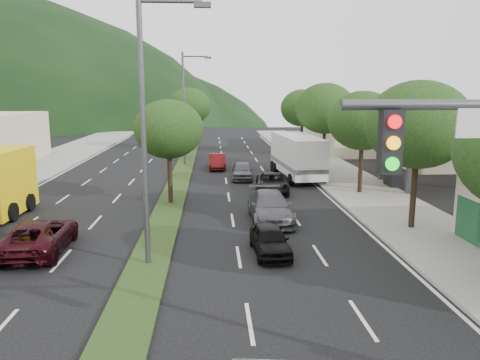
{
  "coord_description": "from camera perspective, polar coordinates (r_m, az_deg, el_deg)",
  "views": [
    {
      "loc": [
        2.48,
        -9.13,
        6.5
      ],
      "look_at": [
        3.8,
        12.87,
        2.37
      ],
      "focal_mm": 35.0,
      "sensor_mm": 36.0,
      "label": 1
    }
  ],
  "objects": [
    {
      "name": "sidewalk_right",
      "position": [
        36.15,
        12.71,
        0.11
      ],
      "size": [
        5.0,
        90.0,
        0.15
      ],
      "primitive_type": "cube",
      "color": "gray",
      "rests_on": "ground"
    },
    {
      "name": "median",
      "position": [
        37.77,
        -7.16,
        0.71
      ],
      "size": [
        1.6,
        56.0,
        0.12
      ],
      "primitive_type": "cube",
      "color": "#1E3412",
      "rests_on": "ground"
    },
    {
      "name": "gas_canopy",
      "position": [
        35.29,
        24.65,
        6.64
      ],
      "size": [
        12.2,
        8.2,
        5.25
      ],
      "color": "silver",
      "rests_on": "ground"
    },
    {
      "name": "bldg_right_far",
      "position": [
        55.93,
        14.37,
        6.28
      ],
      "size": [
        10.0,
        16.0,
        5.2
      ],
      "primitive_type": "cube",
      "color": "beige",
      "rests_on": "ground"
    },
    {
      "name": "tree_r_b",
      "position": [
        23.23,
        20.9,
        6.31
      ],
      "size": [
        4.8,
        4.8,
        6.94
      ],
      "color": "black",
      "rests_on": "sidewalk_right"
    },
    {
      "name": "tree_r_c",
      "position": [
        30.7,
        14.74,
        6.99
      ],
      "size": [
        4.4,
        4.4,
        6.48
      ],
      "color": "black",
      "rests_on": "sidewalk_right"
    },
    {
      "name": "tree_r_d",
      "position": [
        40.3,
        10.34,
        8.56
      ],
      "size": [
        5.0,
        5.0,
        7.17
      ],
      "color": "black",
      "rests_on": "sidewalk_right"
    },
    {
      "name": "tree_r_e",
      "position": [
        50.07,
        7.61,
        8.68
      ],
      "size": [
        4.6,
        4.6,
        6.71
      ],
      "color": "black",
      "rests_on": "sidewalk_right"
    },
    {
      "name": "tree_med_near",
      "position": [
        27.33,
        -8.69,
        6.14
      ],
      "size": [
        4.0,
        4.0,
        6.02
      ],
      "color": "black",
      "rests_on": "median"
    },
    {
      "name": "tree_med_far",
      "position": [
        53.21,
        -6.19,
        8.94
      ],
      "size": [
        4.8,
        4.8,
        6.94
      ],
      "color": "black",
      "rests_on": "median"
    },
    {
      "name": "streetlight_near",
      "position": [
        17.31,
        -11.08,
        7.38
      ],
      "size": [
        2.6,
        0.25,
        10.0
      ],
      "color": "#47494C",
      "rests_on": "ground"
    },
    {
      "name": "streetlight_mid",
      "position": [
        42.21,
        -6.62,
        9.29
      ],
      "size": [
        2.6,
        0.25,
        10.0
      ],
      "color": "#47494C",
      "rests_on": "ground"
    },
    {
      "name": "suv_maroon",
      "position": [
        21.08,
        -23.31,
        -6.27
      ],
      "size": [
        2.51,
        5.09,
        1.39
      ],
      "primitive_type": "imported",
      "rotation": [
        0.0,
        0.0,
        3.18
      ],
      "color": "black",
      "rests_on": "ground"
    },
    {
      "name": "car_queue_a",
      "position": [
        19.23,
        3.67,
        -7.31
      ],
      "size": [
        1.59,
        3.55,
        1.18
      ],
      "primitive_type": "imported",
      "rotation": [
        0.0,
        0.0,
        0.05
      ],
      "color": "black",
      "rests_on": "ground"
    },
    {
      "name": "car_queue_b",
      "position": [
        24.04,
        3.69,
        -3.3
      ],
      "size": [
        2.09,
        5.06,
        1.46
      ],
      "primitive_type": "imported",
      "rotation": [
        0.0,
        0.0,
        0.01
      ],
      "color": "#4E4D52",
      "rests_on": "ground"
    },
    {
      "name": "car_queue_c",
      "position": [
        40.42,
        -2.81,
        2.27
      ],
      "size": [
        1.44,
        3.96,
        1.3
      ],
      "primitive_type": "imported",
      "rotation": [
        0.0,
        0.0,
        0.02
      ],
      "color": "#530D0E",
      "rests_on": "ground"
    },
    {
      "name": "car_queue_d",
      "position": [
        30.81,
        3.93,
        -0.38
      ],
      "size": [
        2.59,
        4.79,
        1.28
      ],
      "primitive_type": "imported",
      "rotation": [
        0.0,
        0.0,
        -0.11
      ],
      "color": "black",
      "rests_on": "ground"
    },
    {
      "name": "car_queue_e",
      "position": [
        35.54,
        0.28,
        1.16
      ],
      "size": [
        1.8,
        3.98,
        1.33
      ],
      "primitive_type": "imported",
      "rotation": [
        0.0,
        0.0,
        -0.06
      ],
      "color": "#4D4E52",
      "rests_on": "ground"
    },
    {
      "name": "motorhome",
      "position": [
        36.35,
        6.93,
        3.01
      ],
      "size": [
        3.19,
        8.67,
        3.27
      ],
      "rotation": [
        0.0,
        0.0,
        0.07
      ],
      "color": "silver",
      "rests_on": "ground"
    }
  ]
}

